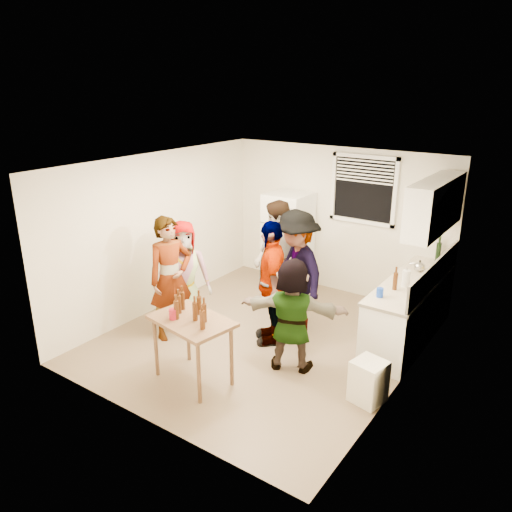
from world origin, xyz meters
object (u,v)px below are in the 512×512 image
Objects in this scene: kettle at (419,271)px; guest_stripe at (174,335)px; wine_bottle at (437,262)px; guest_grey at (186,325)px; serving_table at (194,379)px; guest_back_left at (277,312)px; guest_orange at (291,367)px; guest_black at (271,340)px; blue_cup at (379,297)px; refrigerator at (288,241)px; red_cup at (173,319)px; beer_bottle_counter at (394,290)px; trash_bin at (369,382)px; guest_back_right at (295,328)px; beer_bottle_table at (205,322)px.

kettle is 3.68m from guest_stripe.
guest_grey is at bearing -139.85° from wine_bottle.
serving_table is 1.22m from guest_stripe.
wine_bottle is at bearing 64.65° from guest_back_left.
guest_orange reaches higher than guest_stripe.
wine_bottle is at bearing -25.13° from guest_stripe.
serving_table is 0.56× the size of guest_black.
serving_table is 2.21m from guest_back_left.
guest_black is at bearing -165.77° from blue_cup.
refrigerator reaches higher than guest_black.
guest_back_left is at bearing 90.16° from red_cup.
beer_bottle_counter is (-0.05, -0.87, 0.00)m from kettle.
refrigerator is 3.58m from trash_bin.
refrigerator is 14.23× the size of blue_cup.
guest_stripe is 1.71m from guest_back_left.
guest_back_right is 1.03× the size of guest_black.
wine_bottle reaches higher than guest_stripe.
blue_cup reaches higher than guest_back_right.
guest_orange is (-0.93, -2.02, -0.90)m from kettle.
wine_bottle is at bearing 94.88° from kettle.
blue_cup reaches higher than guest_grey.
serving_table is 0.54× the size of guest_back_left.
trash_bin is 2.55m from guest_back_left.
beer_bottle_table is 0.39m from red_cup.
guest_back_right is at bearing -27.99° from guest_stripe.
guest_back_right is at bearing -54.62° from refrigerator.
refrigerator is 2.42m from kettle.
red_cup is at bearing -119.43° from wine_bottle.
red_cup is (-1.95, -3.07, -0.07)m from kettle.
guest_stripe is at bearing -98.27° from refrigerator.
guest_back_left is (-2.12, 1.38, -0.25)m from trash_bin.
beer_bottle_table is at bearing -103.75° from kettle.
beer_bottle_counter reaches higher than beer_bottle_table.
beer_bottle_table reaches higher than guest_back_left.
guest_back_right is 0.51m from guest_black.
refrigerator is at bearing -78.06° from guest_orange.
guest_grey is at bearing 32.88° from guest_stripe.
trash_bin reaches higher than guest_grey.
kettle is at bearing -16.57° from guest_grey.
red_cup is (-0.18, -0.12, 0.83)m from serving_table.
beer_bottle_table reaches higher than red_cup.
serving_table is 7.74× the size of red_cup.
guest_back_right is 1.22× the size of guest_orange.
guest_back_right is (1.41, 0.85, 0.00)m from guest_grey.
guest_orange is at bearing 174.19° from trash_bin.
kettle is 1.21m from blue_cup.
trash_bin is (0.17, -2.13, -0.65)m from kettle.
wine_bottle is at bearing -132.30° from guest_orange.
guest_back_right is at bearing 75.59° from red_cup.
refrigerator is at bearing 146.68° from blue_cup.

